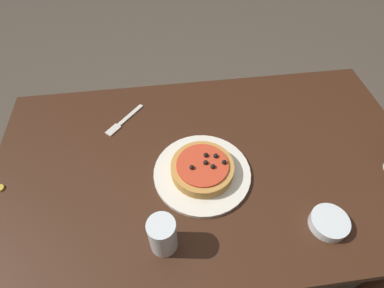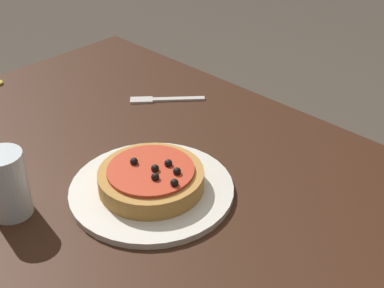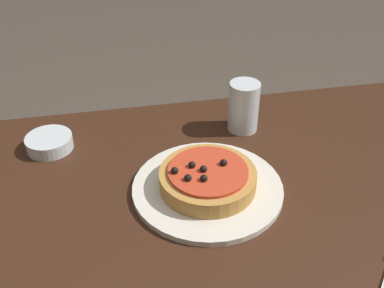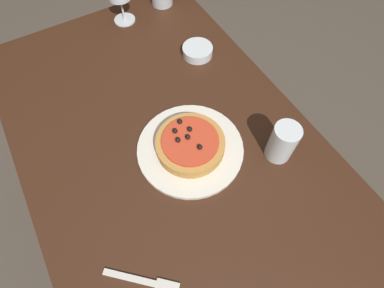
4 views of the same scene
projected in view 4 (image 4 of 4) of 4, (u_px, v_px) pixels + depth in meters
name	position (u px, v px, depth m)	size (l,w,h in m)	color
ground_plane	(181.00, 221.00, 1.45)	(14.00, 14.00, 0.00)	#4C4238
dining_table	(174.00, 164.00, 0.91)	(1.32, 0.78, 0.72)	#381E11
dinner_plate	(190.00, 149.00, 0.82)	(0.29, 0.29, 0.01)	silver
pizza	(190.00, 144.00, 0.80)	(0.19, 0.19, 0.05)	#BC843D
water_cup	(282.00, 142.00, 0.77)	(0.07, 0.07, 0.12)	silver
side_bowl	(198.00, 51.00, 0.99)	(0.10, 0.10, 0.03)	silver
fork	(146.00, 282.00, 0.65)	(0.13, 0.14, 0.00)	beige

